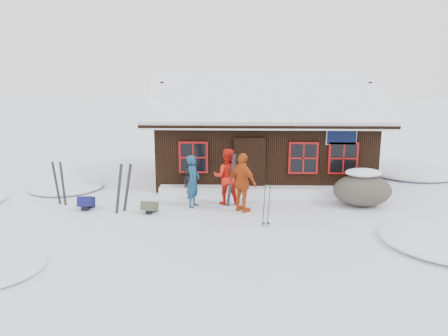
# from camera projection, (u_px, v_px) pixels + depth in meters

# --- Properties ---
(ground) EXTENTS (120.00, 120.00, 0.00)m
(ground) POSITION_uv_depth(u_px,v_px,m) (222.00, 216.00, 13.42)
(ground) COLOR white
(ground) RESTS_ON ground
(mountain_hut) EXTENTS (8.90, 6.09, 4.42)m
(mountain_hut) POSITION_uv_depth(u_px,v_px,m) (263.00, 140.00, 17.90)
(mountain_hut) COLOR black
(mountain_hut) RESTS_ON ground
(snow_drift) EXTENTS (7.60, 0.60, 0.35)m
(snow_drift) POSITION_uv_depth(u_px,v_px,m) (266.00, 191.00, 15.53)
(snow_drift) COLOR white
(snow_drift) RESTS_ON ground
(snow_mounds) EXTENTS (20.60, 13.20, 0.48)m
(snow_mounds) POSITION_uv_depth(u_px,v_px,m) (271.00, 199.00, 15.19)
(snow_mounds) COLOR white
(snow_mounds) RESTS_ON ground
(skier_teal) EXTENTS (0.55, 0.71, 1.72)m
(skier_teal) POSITION_uv_depth(u_px,v_px,m) (193.00, 181.00, 14.14)
(skier_teal) COLOR navy
(skier_teal) RESTS_ON ground
(skier_orange_left) EXTENTS (0.92, 0.73, 1.87)m
(skier_orange_left) POSITION_uv_depth(u_px,v_px,m) (227.00, 176.00, 14.46)
(skier_orange_left) COLOR red
(skier_orange_left) RESTS_ON ground
(skier_orange_right) EXTENTS (1.11, 1.09, 1.88)m
(skier_orange_right) POSITION_uv_depth(u_px,v_px,m) (243.00, 183.00, 13.62)
(skier_orange_right) COLOR #B14212
(skier_orange_right) RESTS_ON ground
(skier_crouched) EXTENTS (0.59, 0.58, 1.02)m
(skier_crouched) POSITION_uv_depth(u_px,v_px,m) (189.00, 182.00, 15.50)
(skier_crouched) COLOR black
(skier_crouched) RESTS_ON ground
(boulder) EXTENTS (1.89, 1.42, 1.11)m
(boulder) POSITION_uv_depth(u_px,v_px,m) (362.00, 189.00, 14.33)
(boulder) COLOR #544D43
(boulder) RESTS_ON ground
(ski_pair_left) EXTENTS (0.56, 0.29, 1.59)m
(ski_pair_left) POSITION_uv_depth(u_px,v_px,m) (123.00, 189.00, 13.65)
(ski_pair_left) COLOR black
(ski_pair_left) RESTS_ON ground
(ski_pair_mid) EXTENTS (0.45, 0.16, 1.51)m
(ski_pair_mid) POSITION_uv_depth(u_px,v_px,m) (60.00, 184.00, 14.41)
(ski_pair_mid) COLOR black
(ski_pair_mid) RESTS_ON ground
(ski_pair_right) EXTENTS (0.62, 0.16, 1.79)m
(ski_pair_right) POSITION_uv_depth(u_px,v_px,m) (236.00, 181.00, 14.19)
(ski_pair_right) COLOR black
(ski_pair_right) RESTS_ON ground
(ski_poles) EXTENTS (0.23, 0.11, 1.29)m
(ski_poles) POSITION_uv_depth(u_px,v_px,m) (266.00, 206.00, 12.39)
(ski_poles) COLOR black
(ski_poles) RESTS_ON ground
(backpack_blue) EXTENTS (0.51, 0.64, 0.32)m
(backpack_blue) POSITION_uv_depth(u_px,v_px,m) (86.00, 204.00, 14.04)
(backpack_blue) COLOR #12114B
(backpack_blue) RESTS_ON ground
(backpack_olive) EXTENTS (0.49, 0.59, 0.29)m
(backpack_olive) POSITION_uv_depth(u_px,v_px,m) (150.00, 208.00, 13.66)
(backpack_olive) COLOR #424732
(backpack_olive) RESTS_ON ground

